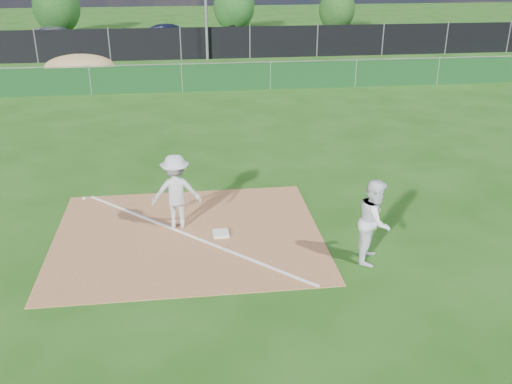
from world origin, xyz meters
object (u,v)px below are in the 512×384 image
at_px(tree_right, 337,10).
at_px(car_mid, 172,36).
at_px(play_at_first, 176,192).
at_px(tree_left, 56,7).
at_px(runner, 375,221).
at_px(car_left, 56,37).
at_px(first_base, 221,233).
at_px(tree_mid, 234,7).
at_px(car_right, 259,35).

bearing_deg(tree_right, car_mid, -156.75).
distance_m(play_at_first, tree_left, 33.27).
xyz_separation_m(runner, car_mid, (-4.38, 28.15, -0.20)).
relative_size(car_left, tree_left, 1.09).
bearing_deg(tree_left, car_mid, -36.39).
distance_m(first_base, play_at_first, 1.40).
height_order(tree_mid, tree_right, tree_mid).
bearing_deg(tree_right, car_left, -165.61).
relative_size(first_base, car_mid, 0.08).
relative_size(car_right, tree_left, 1.04).
relative_size(car_left, tree_right, 1.33).
xyz_separation_m(car_left, tree_mid, (11.91, 5.93, 1.14)).
distance_m(car_right, tree_mid, 6.18).
height_order(car_right, tree_left, tree_left).
relative_size(first_base, car_left, 0.08).
distance_m(first_base, tree_left, 34.12).
bearing_deg(tree_right, tree_mid, 173.24).
xyz_separation_m(play_at_first, tree_left, (-8.50, 32.14, 1.11)).
bearing_deg(tree_left, car_left, -81.17).
xyz_separation_m(car_mid, tree_left, (-8.16, 6.01, 1.32)).
bearing_deg(car_mid, tree_right, -58.25).
distance_m(car_mid, tree_right, 13.43).
distance_m(runner, car_mid, 28.49).
xyz_separation_m(tree_left, tree_mid, (12.81, 0.18, -0.14)).
bearing_deg(runner, tree_mid, 25.14).
relative_size(play_at_first, car_right, 0.67).
bearing_deg(runner, first_base, 90.35).
bearing_deg(tree_mid, first_base, -95.80).
bearing_deg(tree_right, tree_left, 177.97).
distance_m(play_at_first, car_mid, 26.13).
height_order(car_left, tree_mid, tree_mid).
bearing_deg(tree_left, car_right, -22.57).
distance_m(car_left, tree_left, 5.96).
bearing_deg(car_right, runner, -162.92).
height_order(car_mid, tree_mid, tree_mid).
height_order(car_left, car_mid, car_left).
distance_m(tree_mid, tree_right, 7.72).
xyz_separation_m(car_left, tree_left, (-0.89, 5.75, 1.28)).
relative_size(car_mid, tree_left, 1.06).
bearing_deg(tree_right, car_right, -142.61).
relative_size(runner, car_right, 0.44).
relative_size(runner, car_left, 0.42).
bearing_deg(play_at_first, tree_mid, 82.42).
bearing_deg(runner, play_at_first, 88.95).
bearing_deg(first_base, runner, -25.24).
bearing_deg(car_mid, play_at_first, -170.75).
height_order(car_left, car_right, car_left).
distance_m(first_base, runner, 3.50).
relative_size(runner, tree_right, 0.56).
relative_size(first_base, car_right, 0.09).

